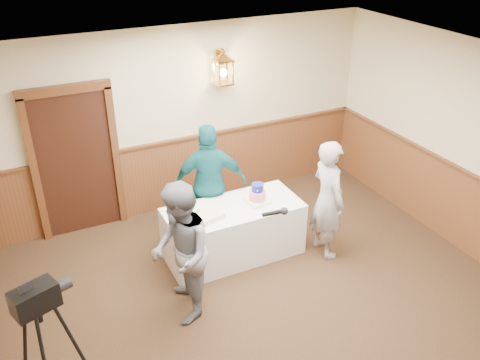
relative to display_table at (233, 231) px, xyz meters
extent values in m
plane|color=#2F1F12|center=(-0.08, -1.90, -0.38)|extent=(7.00, 7.00, 0.00)
cube|color=#C6BA94|center=(-0.08, 1.60, 1.02)|extent=(6.00, 0.02, 2.80)
cube|color=white|center=(-0.08, -1.90, 2.42)|extent=(6.00, 7.00, 0.02)
cube|color=brown|center=(-0.08, 1.58, 0.18)|extent=(5.98, 0.04, 1.10)
cube|color=#522C15|center=(-0.08, 1.56, 0.75)|extent=(5.98, 0.07, 0.04)
cube|color=black|center=(-1.68, 1.55, 0.68)|extent=(1.00, 0.06, 2.10)
cube|color=white|center=(0.00, 0.00, 0.00)|extent=(1.80, 0.80, 0.75)
cube|color=#FFF2C0|center=(0.33, -0.04, 0.40)|extent=(0.30, 0.30, 0.05)
cylinder|color=red|center=(0.33, -0.04, 0.49)|extent=(0.22, 0.22, 0.13)
cylinder|color=navy|center=(0.33, -0.04, 0.61)|extent=(0.16, 0.16, 0.10)
cube|color=#E6CE8A|center=(-0.38, -0.11, 0.41)|extent=(0.37, 0.31, 0.07)
cube|color=#ABE19F|center=(-0.60, 0.14, 0.41)|extent=(0.34, 0.28, 0.07)
imported|color=slate|center=(-1.01, -0.77, 0.47)|extent=(0.82, 0.95, 1.69)
cylinder|color=black|center=(-0.07, -1.13, 0.94)|extent=(0.22, 0.13, 0.09)
sphere|color=black|center=(0.05, -1.19, 0.97)|extent=(0.08, 0.08, 0.08)
imported|color=#96969B|center=(1.14, -0.48, 0.45)|extent=(0.40, 0.61, 1.66)
imported|color=#13575F|center=(-0.10, 0.52, 0.49)|extent=(1.09, 0.69, 1.73)
cube|color=black|center=(-2.51, -1.54, 1.02)|extent=(0.41, 0.31, 0.22)
cylinder|color=black|center=(-2.28, -1.46, 1.02)|extent=(0.18, 0.15, 0.11)
camera|label=1|loc=(-2.39, -5.12, 3.83)|focal=38.00mm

